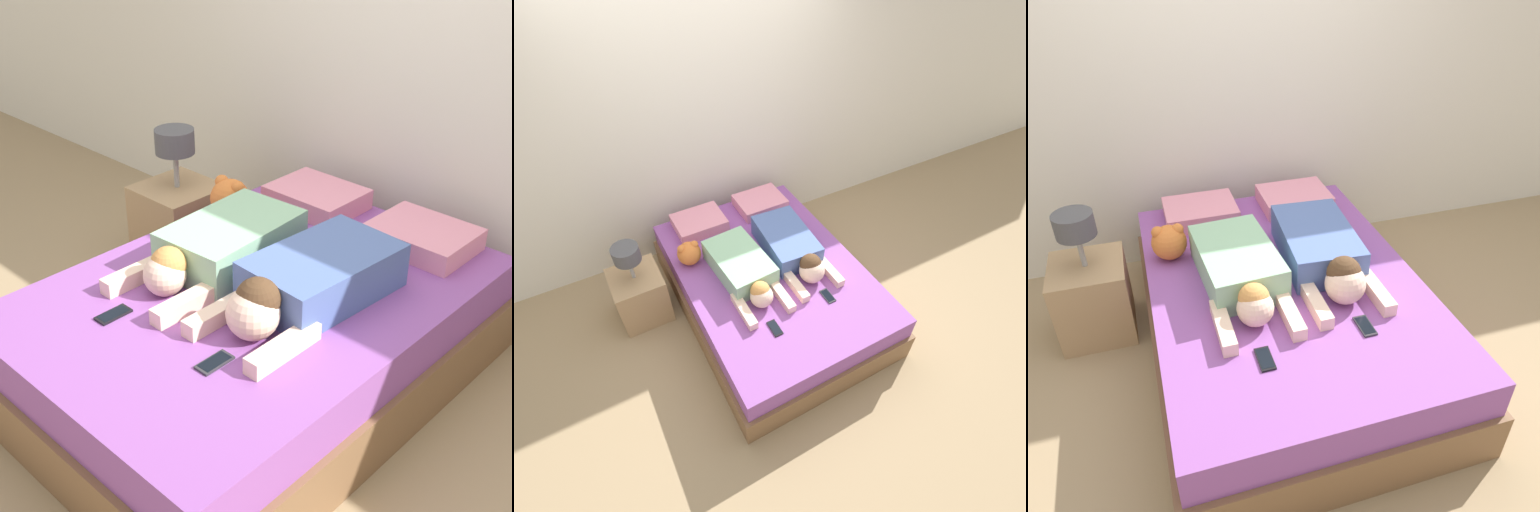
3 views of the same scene
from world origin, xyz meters
The scene contains 11 objects.
ground_plane centered at (0.00, 0.00, 0.00)m, with size 12.00×12.00×0.00m, color #9E8460.
wall_back centered at (0.00, 1.19, 1.30)m, with size 12.00×0.06×2.60m.
bed centered at (0.00, 0.00, 0.24)m, with size 1.48×2.07×0.48m.
pillow_head_left centered at (-0.32, 0.79, 0.53)m, with size 0.46×0.36×0.11m.
pillow_head_right centered at (0.32, 0.79, 0.53)m, with size 0.46×0.36×0.11m.
person_left centered at (-0.24, 0.01, 0.58)m, with size 0.42×0.91×0.21m.
person_right centered at (0.24, 0.04, 0.58)m, with size 0.43×0.94×0.24m.
cell_phone_left centered at (-0.26, -0.55, 0.49)m, with size 0.07×0.14×0.01m.
cell_phone_right centered at (0.26, -0.49, 0.49)m, with size 0.07×0.14×0.01m.
plush_toy centered at (-0.56, 0.40, 0.59)m, with size 0.20×0.20×0.21m.
nightstand centered at (-1.04, 0.46, 0.28)m, with size 0.42×0.42×0.81m.
Camera 3 is at (-0.65, -2.09, 2.10)m, focal length 35.00 mm.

